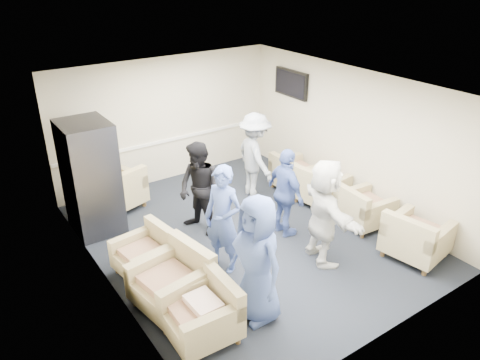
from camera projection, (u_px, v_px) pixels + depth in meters
floor at (247, 236)px, 8.39m from camera, size 6.00×6.00×0.00m
ceiling at (248, 88)px, 7.22m from camera, size 6.00×6.00×0.00m
back_wall at (166, 120)px, 10.03m from camera, size 5.00×0.02×2.70m
front_wall at (392, 252)px, 5.58m from camera, size 5.00×0.02×2.70m
left_wall at (101, 209)px, 6.53m from camera, size 0.02×6.00×2.70m
right_wall at (352, 137)px, 9.09m from camera, size 0.02×6.00×2.70m
chair_rail at (168, 140)px, 10.21m from camera, size 4.98×0.04×0.06m
tv at (291, 84)px, 10.09m from camera, size 0.10×1.00×0.58m
armchair_left_near at (205, 315)px, 6.05m from camera, size 0.90×0.90×0.69m
armchair_left_mid at (175, 283)px, 6.60m from camera, size 1.07×1.07×0.75m
armchair_left_far at (148, 255)px, 7.30m from camera, size 0.91×0.91×0.64m
armchair_right_near at (415, 239)px, 7.64m from camera, size 1.05×1.05×0.72m
armchair_right_midnear at (362, 209)px, 8.59m from camera, size 0.90×0.90×0.67m
armchair_right_midfar at (320, 188)px, 9.35m from camera, size 0.96×0.96×0.68m
armchair_right_far at (294, 175)px, 9.90m from camera, size 0.86×0.86×0.68m
armchair_corner at (117, 192)px, 9.15m from camera, size 1.15×1.15×0.74m
vending_machine at (91, 178)px, 8.21m from camera, size 0.83×0.97×2.04m
backpack at (191, 264)px, 7.24m from camera, size 0.28×0.22×0.44m
pillow at (203, 304)px, 5.97m from camera, size 0.37×0.48×0.14m
person_front_left at (257, 260)px, 6.16m from camera, size 0.64×0.94×1.85m
person_mid_left at (223, 219)px, 7.18m from camera, size 0.65×0.76×1.76m
person_back_left at (200, 189)px, 8.17m from camera, size 0.81×0.95×1.70m
person_back_right at (255, 156)px, 9.42m from camera, size 0.83×1.24×1.79m
person_mid_right at (286, 193)px, 8.13m from camera, size 0.47×0.98×1.63m
person_front_right at (325, 212)px, 7.37m from camera, size 1.00×1.73×1.78m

